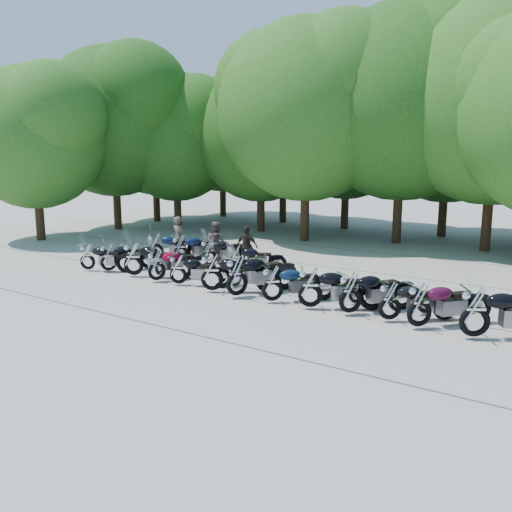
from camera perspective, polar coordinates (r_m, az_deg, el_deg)
The scene contains 33 objects.
ground at distance 16.26m, azimuth -2.95°, elevation -4.63°, with size 90.00×90.00×0.00m, color gray.
tree_0 at distance 35.63m, azimuth -10.66°, elevation 12.37°, with size 7.50×7.50×9.21m.
tree_1 at distance 32.04m, azimuth -8.44°, elevation 11.95°, with size 6.97×6.97×8.55m.
tree_2 at distance 30.39m, azimuth 0.53°, elevation 12.61°, with size 7.31×7.31×8.97m.
tree_3 at distance 27.18m, azimuth 5.34°, elevation 14.92°, with size 8.70×8.70×10.67m.
tree_4 at distance 27.24m, azimuth 15.19°, elevation 15.26°, with size 9.13×9.13×11.20m.
tree_5 at distance 26.30m, azimuth 23.99°, elevation 14.77°, with size 9.04×9.04×11.10m.
tree_9 at distance 37.90m, azimuth -3.58°, elevation 12.52°, with size 7.59×7.59×9.32m.
tree_10 at distance 34.45m, azimuth 2.91°, elevation 12.94°, with size 7.78×7.78×9.55m.
tree_11 at distance 31.86m, azimuth 9.57°, elevation 12.70°, with size 7.56×7.56×9.28m.
tree_12 at distance 30.04m, azimuth 19.58°, elevation 12.82°, with size 7.88×7.88×9.67m.
tree_16 at distance 29.36m, azimuth -22.34°, elevation 11.41°, with size 6.97×6.97×8.55m.
tree_17 at distance 32.37m, azimuth -14.79°, elevation 13.44°, with size 8.31×8.31×10.20m.
motorcycle_0 at distance 21.04m, azimuth -17.33°, elevation 0.04°, with size 0.63×2.06×1.16m, color black, non-canonical shape.
motorcycle_1 at distance 20.61m, azimuth -15.27°, elevation -0.03°, with size 0.64×2.10×1.18m, color black, non-canonical shape.
motorcycle_2 at distance 19.56m, azimuth -12.80°, elevation -0.15°, with size 0.76×2.50×1.41m, color black, non-canonical shape.
motorcycle_3 at distance 18.66m, azimuth -10.42°, elevation -0.82°, with size 0.67×2.22×1.25m, color maroon, non-canonical shape.
motorcycle_4 at distance 18.05m, azimuth -8.20°, elevation -1.28°, with size 0.63×2.06×1.17m, color black, non-canonical shape.
motorcycle_5 at distance 17.00m, azimuth -4.65°, elevation -1.57°, with size 0.75×2.45×1.39m, color black, non-canonical shape.
motorcycle_6 at distance 16.32m, azimuth -2.02°, elevation -1.94°, with size 0.78×2.57×1.45m, color black, non-canonical shape.
motorcycle_7 at distance 15.77m, azimuth 1.76°, elevation -2.77°, with size 0.67×2.21×1.25m, color #0C1D38, non-canonical shape.
motorcycle_8 at distance 15.18m, azimuth 5.76°, elevation -3.14°, with size 0.73×2.40×1.36m, color black, non-canonical shape.
motorcycle_9 at distance 14.79m, azimuth 9.92°, elevation -3.66°, with size 0.72×2.36×1.33m, color black, non-canonical shape.
motorcycle_10 at distance 14.43m, azimuth 13.93°, elevation -4.47°, with size 0.64×2.11×1.19m, color black, non-canonical shape.
motorcycle_11 at distance 14.02m, azimuth 16.86°, elevation -4.77°, with size 0.72×2.35×1.33m, color #400826, non-canonical shape.
motorcycle_12 at distance 13.66m, azimuth 22.10°, elevation -5.29°, with size 0.77×2.54×1.43m, color black, non-canonical shape.
motorcycle_13 at distance 22.34m, azimuth -10.52°, elevation 1.10°, with size 0.69×2.27×1.28m, color #0B1733, non-canonical shape.
motorcycle_14 at distance 21.63m, azimuth -7.98°, elevation 0.88°, with size 0.70×2.29×1.29m, color #0C1A38, non-canonical shape.
motorcycle_15 at distance 20.73m, azimuth -4.99°, elevation 0.49°, with size 0.69×2.26×1.28m, color black, non-canonical shape.
motorcycle_16 at distance 19.71m, azimuth -2.13°, elevation -0.14°, with size 0.64×2.10×1.19m, color black, non-canonical shape.
rider_0 at distance 22.44m, azimuth -8.15°, elevation 1.88°, with size 0.66×0.43×1.80m, color brown.
rider_1 at distance 21.54m, azimuth -4.26°, elevation 1.43°, with size 0.82×0.64×1.68m, color brown.
rider_2 at distance 20.80m, azimuth -0.95°, elevation 1.02°, with size 0.94×0.39×1.60m, color black.
Camera 1 is at (9.40, -12.56, 4.29)m, focal length 38.00 mm.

